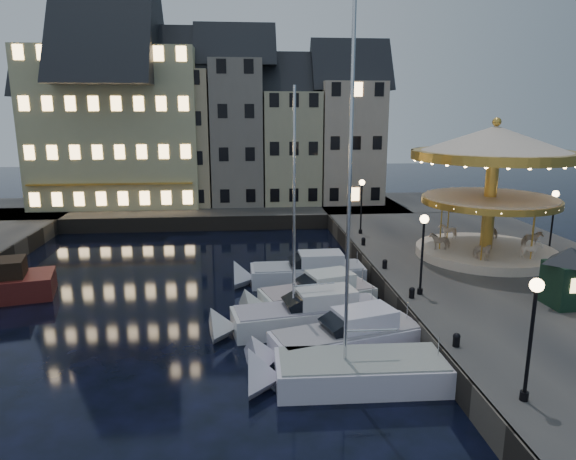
{
  "coord_description": "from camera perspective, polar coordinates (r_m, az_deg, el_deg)",
  "views": [
    {
      "loc": [
        -1.83,
        -23.3,
        10.5
      ],
      "look_at": [
        1.0,
        8.0,
        3.2
      ],
      "focal_mm": 32.0,
      "sensor_mm": 36.0,
      "label": 1
    }
  ],
  "objects": [
    {
      "name": "streetlamp_a",
      "position": [
        18.11,
        25.53,
        -9.25
      ],
      "size": [
        0.44,
        0.44,
        4.17
      ],
      "color": "black",
      "rests_on": "quay_east"
    },
    {
      "name": "quay_east",
      "position": [
        34.73,
        22.28,
        -4.41
      ],
      "size": [
        16.0,
        56.0,
        1.3
      ],
      "primitive_type": "cube",
      "color": "#474442",
      "rests_on": "ground"
    },
    {
      "name": "streetlamp_d",
      "position": [
        37.88,
        27.41,
        1.74
      ],
      "size": [
        0.44,
        0.44,
        4.17
      ],
      "color": "black",
      "rests_on": "quay_east"
    },
    {
      "name": "hotel_corner",
      "position": [
        54.68,
        -18.42,
        11.67
      ],
      "size": [
        17.6,
        9.0,
        16.8
      ],
      "color": "#C2C191",
      "rests_on": "quay_north"
    },
    {
      "name": "quaywall_n",
      "position": [
        46.54,
        -10.19,
        0.65
      ],
      "size": [
        48.0,
        0.15,
        1.3
      ],
      "primitive_type": "cube",
      "color": "#47423A",
      "rests_on": "ground"
    },
    {
      "name": "townhouse_nf",
      "position": [
        54.48,
        6.69,
        10.65
      ],
      "size": [
        6.82,
        8.0,
        13.8
      ],
      "color": "#AF9E8D",
      "rests_on": "quay_north"
    },
    {
      "name": "motorboat_a",
      "position": [
        20.88,
        6.55,
        -15.52
      ],
      "size": [
        7.78,
        2.73,
        13.03
      ],
      "color": "silver",
      "rests_on": "ground"
    },
    {
      "name": "motorboat_e",
      "position": [
        32.04,
        1.43,
        -4.84
      ],
      "size": [
        8.07,
        2.49,
        2.15
      ],
      "color": "silver",
      "rests_on": "ground"
    },
    {
      "name": "carousel",
      "position": [
        34.72,
        21.82,
        6.55
      ],
      "size": [
        10.09,
        10.09,
        8.83
      ],
      "color": "beige",
      "rests_on": "quay_east"
    },
    {
      "name": "streetlamp_c",
      "position": [
        39.4,
        8.17,
        3.47
      ],
      "size": [
        0.44,
        0.44,
        4.17
      ],
      "color": "black",
      "rests_on": "quay_east"
    },
    {
      "name": "motorboat_d",
      "position": [
        28.05,
        2.51,
        -7.52
      ],
      "size": [
        7.26,
        4.1,
        2.15
      ],
      "color": "silver",
      "rests_on": "ground"
    },
    {
      "name": "bollard_d",
      "position": [
        36.42,
        8.38,
        -1.21
      ],
      "size": [
        0.3,
        0.3,
        0.57
      ],
      "color": "black",
      "rests_on": "quay_east"
    },
    {
      "name": "townhouse_nb",
      "position": [
        54.73,
        -18.36,
        10.1
      ],
      "size": [
        6.16,
        8.0,
        13.8
      ],
      "color": "#9C987D",
      "rests_on": "quay_north"
    },
    {
      "name": "ticket_kiosk",
      "position": [
        27.95,
        28.77,
        -3.57
      ],
      "size": [
        2.83,
        2.83,
        3.32
      ],
      "color": "black",
      "rests_on": "quay_east"
    },
    {
      "name": "motorboat_b",
      "position": [
        23.18,
        5.72,
        -12.17
      ],
      "size": [
        7.88,
        4.23,
        2.15
      ],
      "color": "silver",
      "rests_on": "ground"
    },
    {
      "name": "quaywall_e",
      "position": [
        31.89,
        9.35,
        -5.1
      ],
      "size": [
        0.15,
        44.0,
        1.3
      ],
      "primitive_type": "cube",
      "color": "#47423A",
      "rests_on": "ground"
    },
    {
      "name": "bollard_c",
      "position": [
        31.3,
        10.71,
        -3.68
      ],
      "size": [
        0.3,
        0.3,
        0.57
      ],
      "color": "black",
      "rests_on": "quay_east"
    },
    {
      "name": "streetlamp_b",
      "position": [
        26.72,
        14.76,
        -1.41
      ],
      "size": [
        0.44,
        0.44,
        4.17
      ],
      "color": "black",
      "rests_on": "quay_east"
    },
    {
      "name": "townhouse_nc",
      "position": [
        53.68,
        -11.98,
        10.96
      ],
      "size": [
        6.82,
        8.0,
        14.8
      ],
      "color": "tan",
      "rests_on": "quay_north"
    },
    {
      "name": "bollard_b",
      "position": [
        26.77,
        13.6,
        -6.72
      ],
      "size": [
        0.3,
        0.3,
        0.57
      ],
      "color": "black",
      "rests_on": "quay_east"
    },
    {
      "name": "townhouse_nd",
      "position": [
        53.31,
        -5.73,
        11.7
      ],
      "size": [
        5.5,
        8.0,
        15.8
      ],
      "color": "slate",
      "rests_on": "quay_north"
    },
    {
      "name": "bollard_a",
      "position": [
        22.02,
        18.21,
        -11.45
      ],
      "size": [
        0.3,
        0.3,
        0.57
      ],
      "color": "black",
      "rests_on": "quay_east"
    },
    {
      "name": "ground",
      "position": [
        25.62,
        -0.63,
        -11.12
      ],
      "size": [
        160.0,
        160.0,
        0.0
      ],
      "primitive_type": "plane",
      "color": "black",
      "rests_on": "ground"
    },
    {
      "name": "motorboat_c",
      "position": [
        25.55,
        1.4,
        -9.53
      ],
      "size": [
        8.6,
        3.49,
        11.37
      ],
      "color": "silver",
      "rests_on": "ground"
    },
    {
      "name": "quay_north",
      "position": [
        52.6,
        -11.81,
        2.01
      ],
      "size": [
        44.0,
        12.0,
        1.3
      ],
      "primitive_type": "cube",
      "color": "#474442",
      "rests_on": "ground"
    },
    {
      "name": "townhouse_ne",
      "position": [
        53.6,
        0.23,
        10.17
      ],
      "size": [
        6.16,
        8.0,
        12.8
      ],
      "color": "tan",
      "rests_on": "quay_north"
    },
    {
      "name": "townhouse_na",
      "position": [
        56.22,
        -23.8,
        9.21
      ],
      "size": [
        5.5,
        8.0,
        12.8
      ],
      "color": "gray",
      "rests_on": "quay_north"
    }
  ]
}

